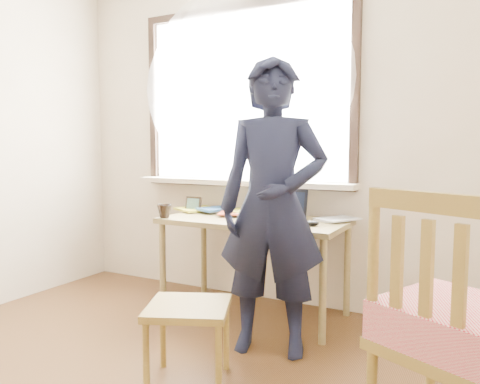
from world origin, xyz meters
The scene contains 13 objects.
room_shell centered at (-0.02, 0.20, 1.64)m, with size 3.52×4.02×2.61m.
desk centered at (0.06, 1.63, 0.63)m, with size 1.30×0.65×0.70m.
laptop centered at (0.29, 1.60, 0.75)m, with size 0.35×0.30×0.22m.
mug_white centered at (-0.05, 1.84, 0.74)m, with size 0.12×0.12×0.09m, color white.
mug_dark centered at (-0.53, 1.36, 0.75)m, with size 0.11×0.11×0.10m, color black.
mouse centered at (0.53, 1.53, 0.72)m, with size 0.09×0.06×0.04m, color black.
desk_clutter centered at (-0.16, 1.80, 0.72)m, with size 0.93×0.48×0.03m.
book_a centered at (-0.39, 1.83, 0.71)m, with size 0.19×0.25×0.02m, color white.
book_b centered at (0.53, 1.85, 0.71)m, with size 0.20×0.28×0.02m, color white.
picture_frame centered at (-0.52, 1.73, 0.75)m, with size 0.14×0.02×0.11m.
work_chair centered at (0.21, 0.57, 0.35)m, with size 0.52×0.51×0.41m.
side_chair centered at (1.44, 0.45, 0.56)m, with size 0.64×0.63×1.06m.
person centered at (0.43, 1.13, 0.86)m, with size 0.63×0.41×1.72m, color black.
Camera 1 is at (1.52, -1.33, 1.20)m, focal length 35.00 mm.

